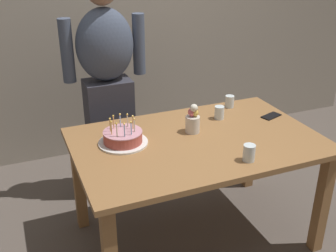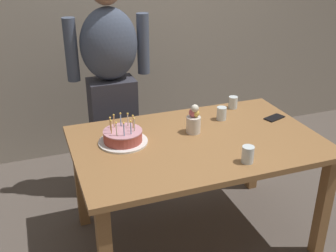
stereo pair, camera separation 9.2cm
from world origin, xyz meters
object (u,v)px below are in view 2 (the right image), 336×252
(water_glass_near, at_px, (222,113))
(water_glass_side, at_px, (248,154))
(birthday_cake, at_px, (123,137))
(cell_phone, at_px, (274,118))
(flower_vase, at_px, (194,121))
(water_glass_far, at_px, (233,102))
(person_man_bearded, at_px, (111,85))

(water_glass_near, relative_size, water_glass_side, 0.93)
(birthday_cake, height_order, cell_phone, birthday_cake)
(flower_vase, bearing_deg, birthday_cake, 178.53)
(birthday_cake, relative_size, water_glass_side, 3.11)
(water_glass_side, bearing_deg, cell_phone, 44.07)
(water_glass_side, relative_size, flower_vase, 0.51)
(water_glass_near, distance_m, water_glass_far, 0.23)
(birthday_cake, height_order, flower_vase, flower_vase)
(water_glass_far, bearing_deg, birthday_cake, -163.33)
(birthday_cake, bearing_deg, flower_vase, -1.47)
(birthday_cake, xyz_separation_m, water_glass_near, (0.71, 0.11, 0.01))
(water_glass_near, height_order, flower_vase, flower_vase)
(cell_phone, bearing_deg, water_glass_far, 105.67)
(water_glass_side, xyz_separation_m, cell_phone, (0.48, 0.46, -0.04))
(water_glass_far, relative_size, flower_vase, 0.46)
(person_man_bearded, bearing_deg, water_glass_near, 138.05)
(water_glass_side, bearing_deg, water_glass_near, 77.29)
(water_glass_near, height_order, cell_phone, water_glass_near)
(water_glass_near, distance_m, cell_phone, 0.37)
(flower_vase, bearing_deg, water_glass_far, 32.83)
(water_glass_far, relative_size, cell_phone, 0.60)
(water_glass_side, xyz_separation_m, flower_vase, (-0.13, 0.45, 0.03))
(water_glass_side, xyz_separation_m, person_man_bearded, (-0.50, 1.13, 0.09))
(water_glass_near, distance_m, flower_vase, 0.29)
(water_glass_near, xyz_separation_m, flower_vase, (-0.26, -0.12, 0.04))
(flower_vase, bearing_deg, cell_phone, 1.24)
(water_glass_side, bearing_deg, water_glass_far, 67.61)
(person_man_bearded, bearing_deg, water_glass_far, 152.99)
(cell_phone, bearing_deg, birthday_cake, 161.48)
(water_glass_side, distance_m, cell_phone, 0.67)
(water_glass_near, relative_size, cell_phone, 0.62)
(water_glass_far, bearing_deg, cell_phone, -55.73)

